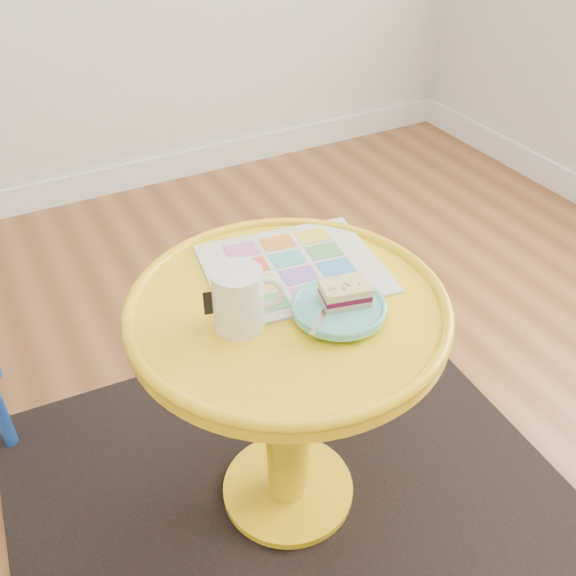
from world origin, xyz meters
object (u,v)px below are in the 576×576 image
mug (240,298)px  plate (339,308)px  newspaper (293,268)px  side_table (288,367)px

mug → plate: 0.19m
mug → plate: mug is taller
newspaper → mug: (-0.17, -0.11, 0.06)m
side_table → plate: bearing=-47.9°
side_table → plate: 0.21m
side_table → mug: size_ratio=4.79×
newspaper → plate: plate is taller
newspaper → mug: mug is taller
mug → newspaper: bearing=49.3°
plate → side_table: bearing=132.1°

